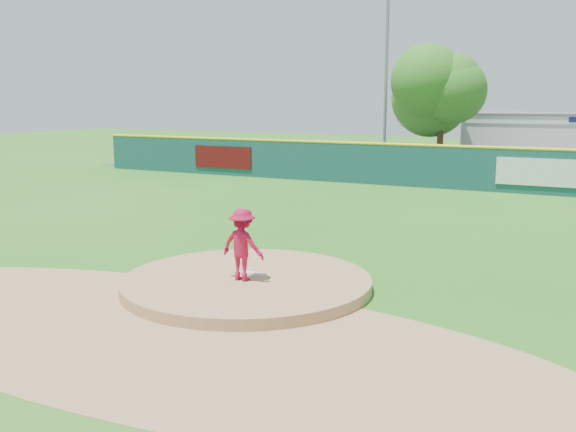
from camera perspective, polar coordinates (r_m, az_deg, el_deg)
The scene contains 12 objects.
ground at distance 14.27m, azimuth -3.68°, elevation -6.42°, with size 120.00×120.00×0.00m, color #286B19.
pitchers_mound at distance 14.27m, azimuth -3.68°, elevation -6.42°, with size 5.50×5.50×0.50m, color #9E774C.
pitching_rubber at distance 14.45m, azimuth -3.09°, elevation -5.10°, with size 0.60×0.15×0.04m, color white.
infield_dirt_arc at distance 11.93m, azimuth -11.18°, elevation -9.99°, with size 15.40×15.40×0.01m, color #9E774C.
parking_lot at distance 39.57m, azimuth 16.77°, elevation 3.92°, with size 44.00×16.00×0.02m, color #38383A.
pitcher at distance 13.82m, azimuth -4.07°, elevation -2.55°, with size 1.01×0.58×1.57m, color maroon.
van at distance 38.61m, azimuth 8.96°, elevation 5.21°, with size 2.46×5.35×1.49m, color silver.
fence_banners at distance 31.80m, azimuth 6.64°, elevation 4.63°, with size 19.90×0.04×1.20m.
playground_slide at distance 39.85m, azimuth -4.69°, elevation 5.49°, with size 1.00×2.81×1.55m.
outfield_fence at distance 30.70m, azimuth 13.78°, elevation 4.37°, with size 40.00×0.14×2.07m.
deciduous_tree at distance 37.82m, azimuth 13.54°, elevation 10.70°, with size 5.60×5.60×7.36m.
light_pole_left at distance 40.91m, azimuth 8.73°, elevation 12.91°, with size 1.75×0.25×11.00m.
Camera 1 is at (7.03, -11.73, 4.10)m, focal length 40.00 mm.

